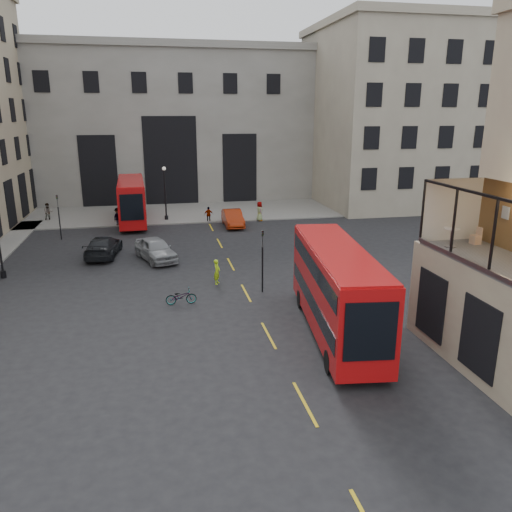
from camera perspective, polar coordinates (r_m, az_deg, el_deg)
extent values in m
plane|color=black|center=(20.01, 11.28, -15.59)|extent=(140.00, 140.00, 0.00)
cube|color=black|center=(21.39, 24.13, -8.54)|extent=(0.08, 9.20, 3.00)
cube|color=beige|center=(25.01, 21.51, 4.95)|extent=(3.00, 0.04, 2.90)
cube|color=slate|center=(20.49, 25.04, -1.63)|extent=(0.12, 10.00, 0.18)
cube|color=black|center=(19.90, 25.97, 5.94)|extent=(0.12, 10.00, 0.10)
cube|color=beige|center=(24.36, 26.63, 4.45)|extent=(0.04, 0.45, 0.55)
cube|color=gray|center=(63.61, -10.07, 14.62)|extent=(34.00, 10.00, 18.00)
cube|color=gray|center=(64.00, -10.47, 22.33)|extent=(35.00, 10.60, 0.80)
cube|color=black|center=(58.81, -9.71, 10.62)|extent=(6.00, 0.12, 10.00)
cube|color=black|center=(59.18, -17.52, 9.17)|extent=(4.00, 0.12, 8.00)
cube|color=black|center=(59.73, -1.86, 9.95)|extent=(4.00, 0.12, 8.00)
cube|color=#AAA089|center=(61.80, 14.90, 15.23)|extent=(16.00, 18.00, 20.00)
cube|color=#AAA089|center=(62.47, 15.59, 24.04)|extent=(16.60, 18.60, 0.80)
cube|color=slate|center=(54.57, -10.31, 4.93)|extent=(40.00, 12.00, 0.12)
cylinder|color=black|center=(29.62, 0.74, -1.59)|extent=(0.10, 0.10, 2.80)
imported|color=black|center=(29.10, 0.75, 1.98)|extent=(0.16, 0.20, 1.00)
cylinder|color=black|center=(45.20, -21.51, 3.49)|extent=(0.10, 0.10, 2.80)
imported|color=black|center=(44.86, -21.76, 5.86)|extent=(0.16, 0.20, 1.00)
cylinder|color=black|center=(36.46, -26.92, -1.86)|extent=(0.36, 0.36, 0.50)
cylinder|color=black|center=(50.20, -10.32, 6.80)|extent=(0.14, 0.14, 5.00)
cylinder|color=black|center=(50.61, -10.19, 4.29)|extent=(0.36, 0.36, 0.50)
sphere|color=silver|center=(49.86, -10.47, 9.80)|extent=(0.36, 0.36, 0.36)
cube|color=#B50C0E|center=(24.15, 9.17, -3.72)|extent=(3.76, 11.00, 3.82)
cube|color=black|center=(24.34, 9.12, -4.91)|extent=(3.73, 10.42, 0.78)
cube|color=black|center=(23.78, 9.30, -1.05)|extent=(3.73, 10.42, 0.78)
cube|color=#B50C0E|center=(23.57, 9.38, 0.72)|extent=(3.64, 10.77, 0.12)
cylinder|color=black|center=(27.73, 5.13, -4.91)|extent=(0.39, 1.01, 0.98)
cylinder|color=black|center=(28.17, 9.58, -4.74)|extent=(0.39, 1.01, 0.98)
cylinder|color=black|center=(21.28, 8.38, -11.86)|extent=(0.39, 1.01, 0.98)
cylinder|color=black|center=(21.85, 14.15, -11.42)|extent=(0.39, 1.01, 0.98)
cube|color=#AD0C0D|center=(49.90, -14.01, 6.23)|extent=(2.77, 10.59, 3.72)
cube|color=black|center=(49.99, -13.97, 5.64)|extent=(2.78, 10.01, 0.76)
cube|color=black|center=(49.73, -14.10, 7.53)|extent=(2.78, 10.01, 0.76)
cube|color=#AD0C0D|center=(49.63, -14.16, 8.38)|extent=(2.66, 10.37, 0.11)
cylinder|color=black|center=(53.54, -15.05, 4.88)|extent=(0.30, 0.96, 0.96)
cylinder|color=black|center=(53.53, -12.74, 5.03)|extent=(0.30, 0.96, 0.96)
cylinder|color=black|center=(46.65, -15.17, 3.26)|extent=(0.30, 0.96, 0.96)
cylinder|color=black|center=(46.63, -12.53, 3.44)|extent=(0.30, 0.96, 0.96)
imported|color=gray|center=(36.98, -11.40, 0.78)|extent=(3.49, 5.23, 1.65)
imported|color=#922309|center=(47.26, -2.67, 4.34)|extent=(1.66, 4.71, 1.55)
imported|color=black|center=(38.99, -17.05, 1.05)|extent=(2.72, 5.38, 1.50)
imported|color=gray|center=(28.39, -8.56, -4.61)|extent=(1.72, 0.62, 0.90)
imported|color=#ADDE17|center=(31.34, -4.49, -1.81)|extent=(0.58, 0.68, 1.58)
imported|color=gray|center=(53.44, -22.64, 4.64)|extent=(1.07, 0.95, 1.81)
imported|color=gray|center=(49.02, -15.49, 4.33)|extent=(1.17, 1.32, 1.77)
imported|color=gray|center=(49.12, -5.42, 4.73)|extent=(0.92, 0.43, 1.54)
imported|color=gray|center=(49.57, 0.40, 5.13)|extent=(0.73, 1.01, 1.92)
cylinder|color=beige|center=(23.81, 21.50, 2.93)|extent=(0.69, 0.69, 0.05)
cylinder|color=slate|center=(23.90, 21.40, 1.97)|extent=(0.09, 0.09, 0.80)
cylinder|color=slate|center=(23.99, 21.30, 1.02)|extent=(0.51, 0.51, 0.03)
cube|color=tan|center=(24.92, 23.78, 1.72)|extent=(0.42, 0.42, 0.41)
cube|color=tan|center=(24.94, 24.18, 2.61)|extent=(0.07, 0.38, 0.36)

